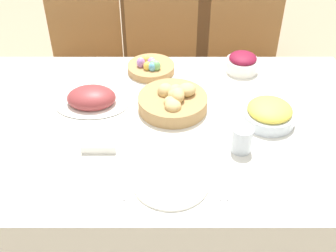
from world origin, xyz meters
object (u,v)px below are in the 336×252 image
at_px(chair_far_left, 87,62).
at_px(pineapple_bowl, 269,113).
at_px(ham_platter, 91,99).
at_px(knife, 217,182).
at_px(bread_basket, 173,101).
at_px(chair_far_center, 162,62).
at_px(fork, 124,182).
at_px(dinner_plate, 171,181).
at_px(spoon, 226,182).
at_px(chair_far_right, 245,62).
at_px(butter_dish, 99,144).
at_px(drinking_cup, 241,139).
at_px(egg_basket, 150,67).
at_px(beet_salad_bowl, 242,63).
at_px(sideboard, 200,4).

relative_size(chair_far_left, pineapple_bowl, 4.91).
height_order(ham_platter, knife, ham_platter).
bearing_deg(bread_basket, ham_platter, 174.95).
bearing_deg(bread_basket, chair_far_left, 123.08).
distance_m(chair_far_center, bread_basket, 0.81).
xyz_separation_m(chair_far_left, fork, (0.33, -1.18, 0.22)).
distance_m(dinner_plate, spoon, 0.19).
distance_m(chair_far_right, butter_dish, 1.25).
xyz_separation_m(ham_platter, spoon, (0.52, -0.45, -0.03)).
xyz_separation_m(spoon, drinking_cup, (0.07, 0.17, 0.05)).
height_order(egg_basket, butter_dish, egg_basket).
xyz_separation_m(egg_basket, ham_platter, (-0.24, -0.26, 0.00)).
bearing_deg(chair_far_right, beet_salad_bowl, -105.32).
relative_size(sideboard, ham_platter, 3.88).
distance_m(sideboard, knife, 2.24).
xyz_separation_m(bread_basket, drinking_cup, (0.24, -0.26, 0.01)).
bearing_deg(drinking_cup, chair_far_center, 106.48).
bearing_deg(dinner_plate, bread_basket, 88.34).
relative_size(dinner_plate, drinking_cup, 2.66).
height_order(chair_far_center, drinking_cup, chair_far_center).
bearing_deg(sideboard, butter_dish, -104.00).
relative_size(sideboard, pineapple_bowl, 5.91).
xyz_separation_m(bread_basket, egg_basket, (-0.10, 0.29, -0.01)).
xyz_separation_m(chair_far_right, dinner_plate, (-0.45, -1.18, 0.22)).
bearing_deg(chair_far_center, pineapple_bowl, -65.22).
distance_m(fork, spoon, 0.34).
distance_m(chair_far_left, spoon, 1.38).
bearing_deg(egg_basket, butter_dish, -107.85).
bearing_deg(spoon, chair_far_center, 104.22).
relative_size(chair_far_center, fork, 6.01).
bearing_deg(knife, chair_far_right, 72.93).
height_order(egg_basket, spoon, egg_basket).
relative_size(egg_basket, ham_platter, 0.70).
bearing_deg(ham_platter, pineapple_bowl, -9.43).
xyz_separation_m(chair_far_center, sideboard, (0.29, 1.03, -0.07)).
distance_m(bread_basket, egg_basket, 0.31).
bearing_deg(chair_far_right, knife, -105.60).
bearing_deg(beet_salad_bowl, chair_far_center, 129.69).
height_order(beet_salad_bowl, knife, beet_salad_bowl).
xyz_separation_m(sideboard, ham_platter, (-0.57, -1.76, 0.32)).
distance_m(chair_far_right, chair_far_center, 0.49).
relative_size(beet_salad_bowl, butter_dish, 1.18).
relative_size(chair_far_right, egg_basket, 4.60).
bearing_deg(bread_basket, drinking_cup, -46.23).
height_order(bread_basket, dinner_plate, bread_basket).
relative_size(egg_basket, spoon, 1.31).
relative_size(sideboard, dinner_plate, 4.65).
distance_m(sideboard, pineapple_bowl, 1.92).
relative_size(beet_salad_bowl, knife, 0.89).
relative_size(chair_far_left, fork, 6.01).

